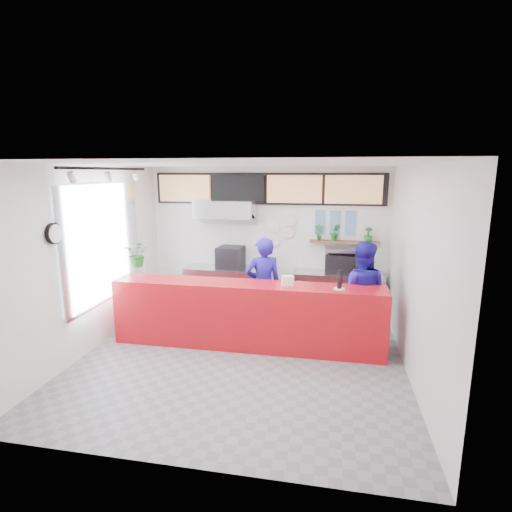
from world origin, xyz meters
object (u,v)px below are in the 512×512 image
Objects in this scene: service_counter at (247,315)px; staff_center at (263,286)px; panini_oven at (230,257)px; pepper_mill at (340,279)px; espresso_machine at (342,264)px; staff_right at (361,293)px.

staff_center is at bearing 74.49° from service_counter.
panini_oven is (-0.73, 1.80, 0.58)m from service_counter.
pepper_mill is at bearing -2.21° from service_counter.
espresso_machine is 0.34× the size of staff_right.
service_counter is 1.96m from staff_right.
panini_oven is at bearing -18.21° from staff_right.
staff_center is at bearing 4.29° from staff_right.
staff_center is 6.19× the size of pepper_mill.
service_counter is 2.45m from espresso_machine.
panini_oven is 1.76× the size of pepper_mill.
staff_center is at bearing 152.62° from pepper_mill.
service_counter is at bearing 23.47° from staff_right.
service_counter is 0.73m from staff_center.
espresso_machine is at bearing 6.06° from panini_oven.
staff_center is (0.90, -1.18, -0.24)m from panini_oven.
panini_oven is 0.29× the size of staff_right.
staff_center is at bearing -46.40° from panini_oven.
service_counter is 2.54× the size of staff_center.
service_counter is 8.91× the size of panini_oven.
staff_right is at bearing 155.52° from staff_center.
staff_right is at bearing -63.82° from espresso_machine.
panini_oven is at bearing 140.07° from pepper_mill.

